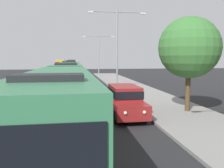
% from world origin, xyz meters
% --- Properties ---
extents(bus_lead, '(2.58, 11.93, 3.21)m').
position_xyz_m(bus_lead, '(-1.30, 10.65, 1.69)').
color(bus_lead, '#33724C').
rests_on(bus_lead, ground_plane).
extents(bus_second_in_line, '(2.58, 10.84, 3.21)m').
position_xyz_m(bus_second_in_line, '(-1.30, 23.66, 1.69)').
color(bus_second_in_line, '#33724C').
rests_on(bus_second_in_line, ground_plane).
extents(bus_middle, '(2.58, 11.78, 3.21)m').
position_xyz_m(bus_middle, '(-1.30, 36.20, 1.69)').
color(bus_middle, '#33724C').
rests_on(bus_middle, ground_plane).
extents(bus_fourth_in_line, '(2.58, 11.65, 3.21)m').
position_xyz_m(bus_fourth_in_line, '(-1.30, 49.16, 1.69)').
color(bus_fourth_in_line, silver).
rests_on(bus_fourth_in_line, ground_plane).
extents(bus_rear, '(2.58, 11.85, 3.21)m').
position_xyz_m(bus_rear, '(-1.30, 62.14, 1.69)').
color(bus_rear, maroon).
rests_on(bus_rear, ground_plane).
extents(white_suv, '(1.86, 5.10, 1.90)m').
position_xyz_m(white_suv, '(2.40, 15.33, 1.03)').
color(white_suv, maroon).
rests_on(white_suv, ground_plane).
extents(box_truck_oncoming, '(2.35, 6.89, 3.15)m').
position_xyz_m(box_truck_oncoming, '(-4.60, 71.13, 1.70)').
color(box_truck_oncoming, maroon).
rests_on(box_truck_oncoming, ground_plane).
extents(streetlamp_mid, '(6.37, 0.28, 8.68)m').
position_xyz_m(streetlamp_mid, '(4.10, 27.45, 5.47)').
color(streetlamp_mid, gray).
rests_on(streetlamp_mid, sidewalk).
extents(streetlamp_far, '(6.18, 0.28, 7.86)m').
position_xyz_m(streetlamp_far, '(4.10, 47.81, 5.01)').
color(streetlamp_far, gray).
rests_on(streetlamp_far, sidewalk).
extents(roadside_tree, '(3.95, 3.95, 6.09)m').
position_xyz_m(roadside_tree, '(6.65, 15.48, 4.26)').
color(roadside_tree, '#4C3823').
rests_on(roadside_tree, sidewalk).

